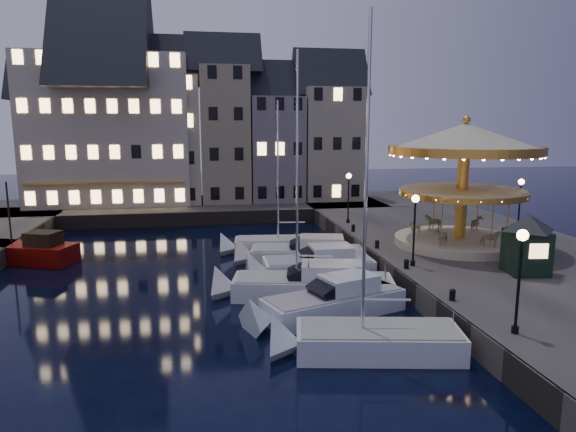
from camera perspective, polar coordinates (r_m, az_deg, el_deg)
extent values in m
plane|color=black|center=(28.35, 0.71, -9.25)|extent=(160.00, 160.00, 0.00)
cube|color=#474442|center=(38.39, 20.08, -3.70)|extent=(16.00, 56.00, 1.30)
cube|color=#474442|center=(55.11, -12.79, 0.70)|extent=(44.00, 12.00, 1.30)
cube|color=#47423A|center=(35.18, 8.63, -4.42)|extent=(0.15, 44.00, 1.30)
cube|color=#47423A|center=(49.12, -10.83, -0.35)|extent=(48.00, 0.15, 1.30)
cylinder|color=black|center=(22.51, 23.91, -11.46)|extent=(0.28, 0.28, 0.30)
cylinder|color=black|center=(21.96, 24.24, -7.19)|extent=(0.12, 0.12, 3.80)
sphere|color=#FFD18C|center=(21.47, 24.63, -1.95)|extent=(0.44, 0.44, 0.44)
cylinder|color=black|center=(30.87, 13.69, -5.11)|extent=(0.28, 0.28, 0.30)
cylinder|color=black|center=(30.47, 13.83, -1.93)|extent=(0.12, 0.12, 3.80)
sphere|color=#FFD18C|center=(30.12, 13.99, 1.89)|extent=(0.44, 0.44, 0.44)
cylinder|color=black|center=(43.28, 6.68, -0.56)|extent=(0.28, 0.28, 0.30)
cylinder|color=black|center=(42.99, 6.72, 1.73)|extent=(0.12, 0.12, 3.80)
sphere|color=#FFD18C|center=(42.75, 6.78, 4.45)|extent=(0.44, 0.44, 0.44)
cylinder|color=black|center=(42.23, 24.13, -1.65)|extent=(0.28, 0.28, 0.30)
cylinder|color=black|center=(41.94, 24.30, 0.70)|extent=(0.12, 0.12, 3.80)
sphere|color=#FFD18C|center=(41.69, 24.50, 3.48)|extent=(0.44, 0.44, 0.44)
cylinder|color=black|center=(25.43, 17.79, -8.48)|extent=(0.28, 0.28, 0.40)
sphere|color=black|center=(25.36, 17.82, -8.01)|extent=(0.30, 0.30, 0.30)
cylinder|color=black|center=(30.19, 13.02, -5.33)|extent=(0.28, 0.28, 0.40)
sphere|color=black|center=(30.13, 13.03, -4.93)|extent=(0.30, 0.30, 0.30)
cylinder|color=black|center=(34.71, 9.87, -3.21)|extent=(0.28, 0.28, 0.40)
sphere|color=black|center=(34.66, 9.88, -2.85)|extent=(0.30, 0.30, 0.30)
cylinder|color=black|center=(39.81, 7.25, -1.43)|extent=(0.28, 0.28, 0.40)
sphere|color=black|center=(39.77, 7.26, -1.12)|extent=(0.30, 0.30, 0.30)
cube|color=gray|center=(58.27, -24.36, 6.64)|extent=(5.00, 8.00, 11.00)
cube|color=slate|center=(57.12, -19.07, 7.43)|extent=(5.60, 8.00, 12.00)
cube|color=#ADA88D|center=(56.44, -12.97, 8.21)|extent=(6.20, 8.00, 13.00)
cube|color=gray|center=(56.39, -7.08, 8.89)|extent=(5.00, 8.00, 14.00)
cube|color=slate|center=(56.95, -1.51, 7.47)|extent=(5.60, 8.00, 11.00)
cube|color=gray|center=(58.08, 4.46, 7.98)|extent=(6.20, 8.00, 12.00)
cube|color=beige|center=(57.07, -19.10, 8.94)|extent=(16.00, 9.00, 15.00)
cube|color=silver|center=(22.20, 9.99, -13.81)|extent=(7.11, 3.77, 1.30)
cube|color=gray|center=(21.94, 10.04, -12.21)|extent=(6.74, 3.51, 0.10)
cylinder|color=silver|center=(20.36, 8.67, 3.27)|extent=(0.14, 0.14, 11.82)
cube|color=silver|center=(26.11, 5.12, -9.98)|extent=(7.62, 4.68, 1.30)
cube|color=gray|center=(25.88, 5.14, -8.58)|extent=(7.22, 4.38, 0.10)
cube|color=silver|center=(26.23, 6.74, -7.37)|extent=(3.19, 2.62, 0.80)
cube|color=black|center=(25.47, 4.06, -8.10)|extent=(1.71, 2.00, 0.96)
cube|color=silver|center=(28.62, 2.76, -8.13)|extent=(9.09, 4.32, 1.30)
cube|color=#939793|center=(28.41, 2.77, -6.84)|extent=(8.62, 4.03, 0.10)
cube|color=silver|center=(28.32, 4.91, -6.02)|extent=(3.65, 2.58, 0.80)
cube|color=black|center=(28.32, 1.35, -6.20)|extent=(1.76, 2.06, 1.05)
cylinder|color=silver|center=(27.30, 1.03, 5.04)|extent=(0.14, 0.14, 11.78)
cube|color=silver|center=(32.44, 3.37, -5.93)|extent=(6.80, 2.63, 1.30)
cube|color=gray|center=(32.26, 3.38, -4.78)|extent=(6.46, 2.42, 0.10)
cube|color=silver|center=(32.34, 4.80, -3.98)|extent=(2.59, 1.96, 0.80)
cube|color=black|center=(32.07, 2.44, -4.26)|extent=(1.16, 1.83, 0.93)
cube|color=beige|center=(35.19, 2.23, -4.64)|extent=(8.07, 4.17, 1.30)
cube|color=gray|center=(35.03, 2.24, -3.58)|extent=(7.65, 3.89, 0.10)
cube|color=beige|center=(34.93, 3.76, -2.91)|extent=(3.27, 2.51, 0.80)
cube|color=black|center=(34.97, 1.23, -3.04)|extent=(1.64, 2.03, 0.99)
cube|color=silver|center=(38.17, 0.10, -3.46)|extent=(8.16, 3.13, 1.30)
cube|color=#95989D|center=(38.02, 0.10, -2.48)|extent=(7.74, 2.91, 0.10)
cylinder|color=silver|center=(37.18, -1.13, 5.56)|extent=(0.14, 0.14, 10.72)
cube|color=#700A06|center=(39.98, -27.14, -3.82)|extent=(7.35, 4.71, 1.50)
cube|color=black|center=(38.83, -25.54, -2.27)|extent=(2.49, 2.28, 0.93)
cylinder|color=black|center=(40.06, -28.60, 0.39)|extent=(0.12, 0.12, 4.17)
cylinder|color=#C2BC92|center=(36.88, 18.48, -2.69)|extent=(8.64, 8.64, 0.54)
cylinder|color=gold|center=(36.29, 18.79, 2.90)|extent=(0.76, 0.76, 6.69)
cylinder|color=#C2BC92|center=(36.30, 18.78, 2.73)|extent=(7.99, 7.99, 0.19)
cylinder|color=gold|center=(36.33, 18.77, 2.42)|extent=(8.29, 8.29, 0.38)
cone|color=#C2BC92|center=(36.05, 19.10, 8.35)|extent=(9.93, 9.93, 1.73)
cylinder|color=gold|center=(36.09, 19.02, 6.89)|extent=(9.93, 9.93, 0.54)
sphere|color=gold|center=(36.05, 19.20, 10.06)|extent=(0.54, 0.54, 0.54)
imported|color=#C2BC92|center=(38.90, 21.69, -1.02)|extent=(1.80, 1.30, 1.08)
cube|color=black|center=(31.12, 24.96, -3.65)|extent=(2.25, 2.25, 2.41)
pyramid|color=black|center=(30.73, 25.25, 0.18)|extent=(3.21, 3.21, 0.90)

